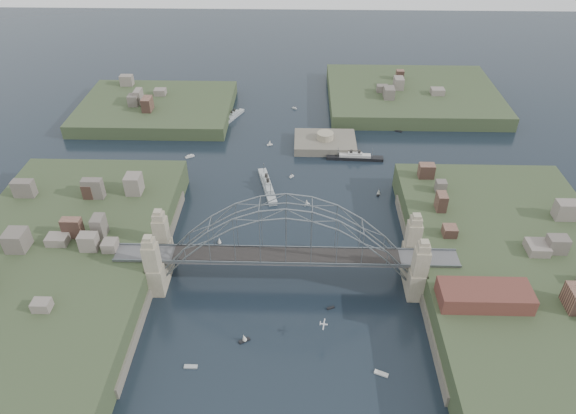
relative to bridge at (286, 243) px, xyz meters
The scene contains 27 objects.
ground 12.32m from the bridge, ahead, with size 500.00×500.00×0.00m, color black.
bridge is the anchor object (origin of this frame).
shore_west 58.25m from the bridge, behind, with size 50.50×90.00×12.00m.
shore_east 58.25m from the bridge, ahead, with size 50.50×90.00×12.00m.
headland_nw 110.41m from the bridge, 120.07° to the left, with size 60.00×45.00×9.00m, color #2E3C22.
headland_ne 121.38m from the bridge, 65.56° to the left, with size 70.00×55.00×9.50m, color #2E3C22.
fort_island 72.14m from the bridge, 80.27° to the left, with size 22.00×16.00×9.40m.
wharf_shed 46.23m from the bridge, 17.65° to the right, with size 20.00×8.00×4.00m, color #592D26.
finger_pier 49.40m from the bridge, 35.68° to the right, with size 4.00×22.00×1.40m, color #515154.
naval_cruiser_near 44.18m from the bridge, 99.80° to the left, with size 7.32×20.16×6.03m.
naval_cruiser_far 95.59m from the bridge, 104.48° to the left, with size 7.53×13.69×4.77m.
ocean_liner 65.82m from the bridge, 70.04° to the left, with size 19.76×3.57×4.83m.
aeroplane 21.94m from the bridge, 65.44° to the right, with size 1.78×3.25×0.47m.
small_boat_a 26.16m from the bridge, 143.34° to the left, with size 1.34×2.65×2.38m.
small_boat_b 35.25m from the bridge, 80.86° to the left, with size 2.05×1.70×2.38m.
small_boat_c 24.39m from the bridge, 114.12° to the right, with size 2.65×2.05×2.38m.
small_boat_d 49.41m from the bridge, 54.56° to the left, with size 1.38×2.17×2.38m.
small_boat_e 71.57m from the bridge, 120.36° to the left, with size 3.25×2.57×1.43m.
small_boat_f 50.20m from the bridge, 89.57° to the left, with size 1.56×1.65×1.43m.
small_boat_g 36.65m from the bridge, 52.99° to the right, with size 3.10×2.04×0.45m.
small_boat_h 71.42m from the bridge, 96.53° to the left, with size 2.12×1.34×2.38m.
small_boat_i 31.14m from the bridge, 24.47° to the left, with size 2.68×2.28×0.45m.
small_boat_j 35.41m from the bridge, 125.90° to the right, with size 2.85×0.96×0.45m.
small_boat_k 101.65m from the bridge, 89.76° to the left, with size 2.14×1.54×1.43m.
small_boat_l 57.11m from the bridge, 144.54° to the left, with size 2.93×1.80×0.45m.
small_boat_m 18.81m from the bridge, 40.43° to the right, with size 1.96×1.34×0.45m.
small_boat_n 92.22m from the bridge, 63.72° to the left, with size 2.73×1.68×0.45m.
Camera 1 is at (3.01, -95.47, 92.09)m, focal length 32.27 mm.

